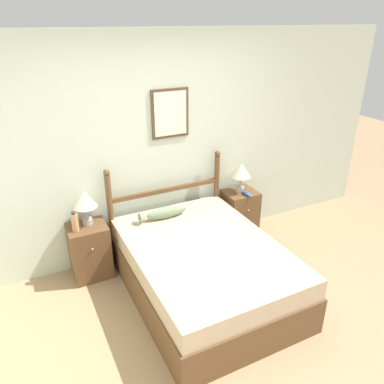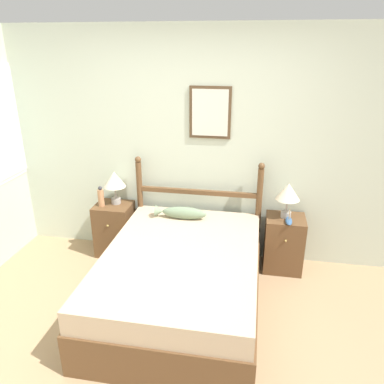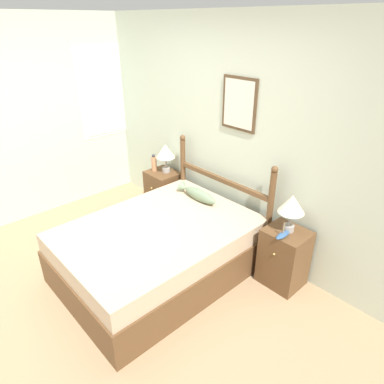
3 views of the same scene
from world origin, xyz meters
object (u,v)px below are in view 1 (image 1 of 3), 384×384
at_px(table_lamp_left, 85,201).
at_px(bottle, 75,222).
at_px(model_boat, 247,194).
at_px(table_lamp_right, 241,171).
at_px(bed, 204,270).
at_px(nightstand_left, 90,251).
at_px(nightstand_right, 239,213).
at_px(fish_pillow, 163,213).

relative_size(table_lamp_left, bottle, 1.63).
bearing_deg(model_boat, table_lamp_right, 100.67).
relative_size(bed, table_lamp_left, 5.06).
height_order(table_lamp_left, table_lamp_right, same).
height_order(table_lamp_right, bottle, table_lamp_right).
height_order(bed, bottle, bottle).
height_order(bed, table_lamp_left, table_lamp_left).
bearing_deg(nightstand_left, nightstand_right, 0.00).
distance_m(nightstand_left, fish_pillow, 0.90).
bearing_deg(fish_pillow, table_lamp_right, 7.79).
xyz_separation_m(table_lamp_left, fish_pillow, (0.80, -0.19, -0.25)).
xyz_separation_m(nightstand_left, table_lamp_right, (1.94, 0.01, 0.59)).
bearing_deg(bottle, fish_pillow, -5.57).
relative_size(nightstand_left, table_lamp_right, 1.61).
relative_size(bed, nightstand_left, 3.15).
relative_size(nightstand_right, model_boat, 3.19).
distance_m(bed, nightstand_left, 1.28).
xyz_separation_m(nightstand_right, bottle, (-2.06, -0.05, 0.42)).
distance_m(bed, table_lamp_left, 1.43).
xyz_separation_m(nightstand_right, table_lamp_left, (-1.92, 0.05, 0.59)).
bearing_deg(table_lamp_right, nightstand_left, -179.58).
distance_m(nightstand_left, bottle, 0.44).
height_order(bed, nightstand_left, nightstand_left).
distance_m(table_lamp_right, model_boat, 0.29).
relative_size(nightstand_left, model_boat, 3.19).
relative_size(table_lamp_right, bottle, 1.63).
xyz_separation_m(nightstand_left, table_lamp_left, (0.02, 0.05, 0.59)).
bearing_deg(table_lamp_right, bottle, -178.32).
bearing_deg(table_lamp_left, nightstand_right, -1.42).
height_order(table_lamp_right, model_boat, table_lamp_right).
bearing_deg(nightstand_left, model_boat, -3.36).
relative_size(nightstand_right, bottle, 2.62).
relative_size(bed, nightstand_right, 3.15).
distance_m(nightstand_right, table_lamp_left, 2.01).
bearing_deg(bottle, nightstand_left, 21.83).
bearing_deg(nightstand_right, nightstand_left, 180.00).
xyz_separation_m(bed, table_lamp_right, (0.97, 0.85, 0.61)).
relative_size(table_lamp_left, model_boat, 1.98).
bearing_deg(fish_pillow, model_boat, 1.15).
relative_size(nightstand_left, nightstand_right, 1.00).
distance_m(nightstand_left, nightstand_right, 1.95).
distance_m(table_lamp_right, bottle, 2.06).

